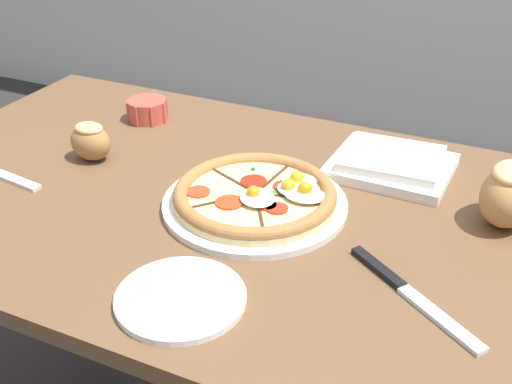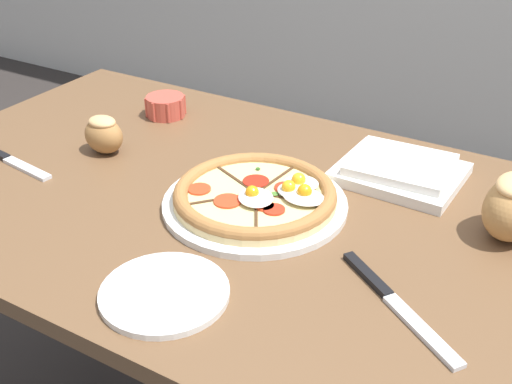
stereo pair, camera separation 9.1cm
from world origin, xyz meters
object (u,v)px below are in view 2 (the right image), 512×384
Objects in this scene: side_saucer at (164,293)px; knife_spare at (396,304)px; napkin_folded at (400,170)px; pizza at (257,197)px; bread_piece_mid at (104,134)px; ramekin_bowl at (166,105)px; knife_main at (12,161)px; dining_table at (257,253)px.

knife_spare is at bearing 26.62° from side_saucer.
side_saucer is (-0.16, -0.49, -0.01)m from napkin_folded.
bread_piece_mid is at bearing 175.42° from pizza.
napkin_folded is 0.37m from knife_spare.
pizza is at bearing -127.79° from napkin_folded.
knife_spare is (0.66, -0.16, -0.04)m from bread_piece_mid.
ramekin_bowl is at bearing -173.86° from knife_spare.
knife_main is (-0.66, -0.32, -0.01)m from napkin_folded.
napkin_folded is at bearing 50.84° from dining_table.
napkin_folded is 0.74m from knife_main.
dining_table is 15.65× the size of ramekin_bowl.
bread_piece_mid is at bearing -160.32° from napkin_folded.
ramekin_bowl is at bearing 148.13° from dining_table.
ramekin_bowl is at bearing 178.63° from napkin_folded.
ramekin_bowl reaches higher than napkin_folded.
ramekin_bowl is 0.76m from knife_spare.
dining_table is 0.39m from bread_piece_mid.
dining_table is at bearing -129.16° from napkin_folded.
knife_main is at bearing -134.02° from bread_piece_mid.
bread_piece_mid is 0.40× the size of knife_main.
napkin_folded is at bearing -1.37° from ramekin_bowl.
ramekin_bowl is 0.21m from bread_piece_mid.
bread_piece_mid is at bearing 53.63° from knife_main.
pizza is 3.58× the size of bread_piece_mid.
pizza reaches higher than knife_spare.
dining_table is 0.12m from pizza.
bread_piece_mid is 0.18m from knife_main.
knife_spare is at bearing -71.09° from napkin_folded.
knife_main is at bearing 161.20° from side_saucer.
knife_main reaches higher than dining_table.
pizza is 0.50m from knife_main.
bread_piece_mid is (0.01, -0.21, 0.02)m from ramekin_bowl.
bread_piece_mid reaches higher than side_saucer.
pizza is 0.28m from napkin_folded.
knife_main is at bearing -154.18° from napkin_folded.
napkin_folded is at bearing 33.46° from knife_main.
side_saucer is at bearing -118.76° from knife_spare.
knife_main is (-0.12, -0.13, -0.04)m from bread_piece_mid.
knife_main is at bearing -147.41° from knife_spare.
pizza is 0.44m from ramekin_bowl.
knife_spare is at bearing -28.48° from ramekin_bowl.
bread_piece_mid reaches higher than knife_main.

